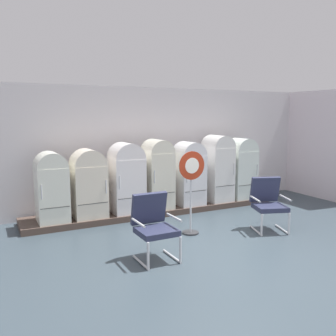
{
  "coord_description": "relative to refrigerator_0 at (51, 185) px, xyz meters",
  "views": [
    {
      "loc": [
        -3.53,
        -4.57,
        2.27
      ],
      "look_at": [
        0.17,
        2.75,
        1.08
      ],
      "focal_mm": 39.26,
      "sensor_mm": 36.0,
      "label": 1
    }
  ],
  "objects": [
    {
      "name": "refrigerator_4",
      "position": [
        3.17,
        -0.01,
        0.05
      ],
      "size": [
        0.63,
        0.66,
        1.5
      ],
      "color": "white",
      "rests_on": "display_plinth"
    },
    {
      "name": "refrigerator_5",
      "position": [
        4.0,
        0.01,
        0.13
      ],
      "size": [
        0.6,
        0.7,
        1.64
      ],
      "color": "white",
      "rests_on": "display_plinth"
    },
    {
      "name": "ground",
      "position": [
        2.36,
        -2.92,
        -0.9
      ],
      "size": [
        12.0,
        10.0,
        0.05
      ],
      "primitive_type": "cube",
      "color": "#35424B"
    },
    {
      "name": "side_wall_right",
      "position": [
        7.02,
        -0.45,
        0.57
      ],
      "size": [
        0.16,
        2.2,
        2.91
      ],
      "color": "silver",
      "rests_on": "ground"
    },
    {
      "name": "sign_stand",
      "position": [
        2.3,
        -1.6,
        -0.02
      ],
      "size": [
        0.54,
        0.32,
        1.59
      ],
      "color": "#2D2D30",
      "rests_on": "ground"
    },
    {
      "name": "armchair_left",
      "position": [
        1.15,
        -2.4,
        -0.3
      ],
      "size": [
        0.66,
        0.67,
        1.04
      ],
      "color": "silver",
      "rests_on": "ground"
    },
    {
      "name": "refrigerator_0",
      "position": [
        0.0,
        0.0,
        0.0
      ],
      "size": [
        0.6,
        0.69,
        1.41
      ],
      "color": "silver",
      "rests_on": "display_plinth"
    },
    {
      "name": "display_plinth",
      "position": [
        2.36,
        0.1,
        -0.81
      ],
      "size": [
        6.02,
        0.95,
        0.13
      ],
      "primitive_type": "cube",
      "color": "#4A3A32",
      "rests_on": "ground"
    },
    {
      "name": "armchair_right",
      "position": [
        3.79,
        -2.07,
        -0.3
      ],
      "size": [
        0.78,
        0.82,
        1.04
      ],
      "color": "silver",
      "rests_on": "ground"
    },
    {
      "name": "refrigerator_2",
      "position": [
        1.59,
        0.0,
        0.07
      ],
      "size": [
        0.68,
        0.7,
        1.53
      ],
      "color": "white",
      "rests_on": "display_plinth"
    },
    {
      "name": "back_wall",
      "position": [
        2.36,
        0.74,
        0.59
      ],
      "size": [
        11.76,
        0.12,
        2.91
      ],
      "color": "silver",
      "rests_on": "ground"
    },
    {
      "name": "refrigerator_1",
      "position": [
        0.75,
        -0.02,
        0.01
      ],
      "size": [
        0.67,
        0.65,
        1.43
      ],
      "color": "beige",
      "rests_on": "display_plinth"
    },
    {
      "name": "refrigerator_3",
      "position": [
        2.35,
        0.0,
        0.1
      ],
      "size": [
        0.59,
        0.69,
        1.58
      ],
      "color": "silver",
      "rests_on": "display_plinth"
    },
    {
      "name": "refrigerator_6",
      "position": [
        4.7,
        -0.03,
        0.07
      ],
      "size": [
        0.64,
        0.63,
        1.54
      ],
      "color": "silver",
      "rests_on": "display_plinth"
    }
  ]
}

